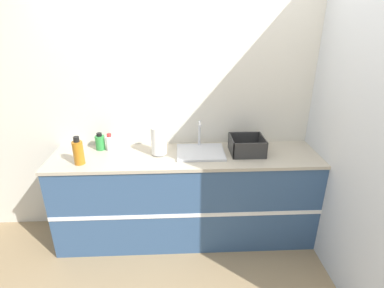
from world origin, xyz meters
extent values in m
plane|color=#937A56|center=(0.00, 0.00, 0.00)|extent=(12.00, 12.00, 0.00)
cube|color=beige|center=(0.00, 0.60, 1.30)|extent=(4.87, 0.06, 2.60)
cube|color=silver|center=(1.27, 0.28, 1.30)|extent=(0.06, 2.57, 2.60)
cube|color=#33517A|center=(0.00, 0.28, 0.44)|extent=(2.47, 0.57, 0.89)
cube|color=white|center=(0.00, 0.00, 0.44)|extent=(2.47, 0.01, 0.04)
cube|color=#B2A893|center=(0.00, 0.28, 0.90)|extent=(2.49, 0.59, 0.03)
cube|color=silver|center=(0.14, 0.31, 0.93)|extent=(0.44, 0.37, 0.02)
cylinder|color=silver|center=(0.14, 0.48, 1.05)|extent=(0.02, 0.02, 0.24)
cylinder|color=silver|center=(0.14, 0.42, 1.17)|extent=(0.02, 0.12, 0.02)
cylinder|color=#4C4C51|center=(-0.25, 0.31, 0.92)|extent=(0.10, 0.10, 0.01)
cylinder|color=white|center=(-0.25, 0.31, 1.05)|extent=(0.14, 0.14, 0.26)
cube|color=#2D2D2D|center=(0.57, 0.30, 0.92)|extent=(0.31, 0.29, 0.01)
cube|color=#2D2D2D|center=(0.57, 0.17, 1.00)|extent=(0.31, 0.01, 0.14)
cube|color=#2D2D2D|center=(0.57, 0.44, 1.00)|extent=(0.31, 0.01, 0.14)
cube|color=#2D2D2D|center=(0.42, 0.30, 1.00)|extent=(0.01, 0.29, 0.14)
cube|color=#2D2D2D|center=(0.72, 0.30, 1.00)|extent=(0.01, 0.29, 0.14)
cylinder|color=white|center=(-0.72, 0.43, 0.98)|extent=(0.08, 0.08, 0.14)
cylinder|color=red|center=(-0.72, 0.43, 1.07)|extent=(0.04, 0.04, 0.03)
cylinder|color=#B26B19|center=(-0.93, 0.15, 1.02)|extent=(0.09, 0.09, 0.21)
cylinder|color=black|center=(-0.93, 0.15, 1.14)|extent=(0.05, 0.05, 0.05)
cylinder|color=#2D8C3D|center=(-0.82, 0.45, 0.98)|extent=(0.09, 0.09, 0.14)
cylinder|color=black|center=(-0.82, 0.45, 1.07)|extent=(0.05, 0.05, 0.03)
camera|label=1|loc=(-0.06, -2.23, 2.10)|focal=28.00mm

